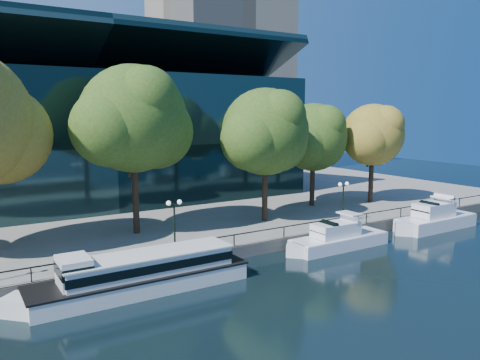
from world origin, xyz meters
TOP-DOWN VIEW (x-y plane):
  - ground at (0.00, 0.00)m, footprint 160.00×160.00m
  - promenade at (0.00, 36.38)m, footprint 90.00×67.08m
  - railing at (0.00, 3.25)m, footprint 88.20×0.08m
  - convention_building at (-4.00, 31.79)m, footprint 50.00×24.57m
  - office_tower at (28.00, 55.00)m, footprint 22.50×22.50m
  - tour_boat at (-9.06, 0.62)m, footprint 15.72×3.51m
  - cruiser_near at (8.86, 0.95)m, footprint 10.29×2.65m
  - cruiser_far at (21.92, 0.79)m, footprint 10.49×2.91m
  - tree_2 at (-4.95, 11.44)m, footprint 11.61×9.52m
  - tree_3 at (7.52, 9.42)m, footprint 10.57×8.67m
  - tree_4 at (16.57, 12.84)m, footprint 9.60×7.87m
  - tree_5 at (23.83, 10.67)m, footprint 9.09×7.45m
  - lamp_1 at (-4.58, 4.50)m, footprint 1.26×0.36m
  - lamp_2 at (13.05, 4.50)m, footprint 1.26×0.36m

SIDE VIEW (x-z plane):
  - ground at x=0.00m, z-range 0.00..0.00m
  - promenade at x=0.00m, z-range 0.00..1.00m
  - cruiser_near at x=8.86m, z-range -0.56..2.42m
  - cruiser_far at x=21.92m, z-range -0.63..2.80m
  - tour_boat at x=-9.06m, z-range -0.22..2.76m
  - railing at x=0.00m, z-range 1.44..2.43m
  - lamp_1 at x=-4.58m, z-range 1.97..6.00m
  - lamp_2 at x=13.05m, z-range 1.97..6.00m
  - convention_building at x=-4.00m, z-range -2.21..19.22m
  - tree_4 at x=16.57m, z-range 2.84..14.52m
  - tree_5 at x=23.83m, z-range 3.03..14.68m
  - tree_3 at x=7.52m, z-range 3.09..16.10m
  - tree_2 at x=-4.95m, z-range 3.52..18.26m
  - office_tower at x=28.00m, z-range 0.07..65.97m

